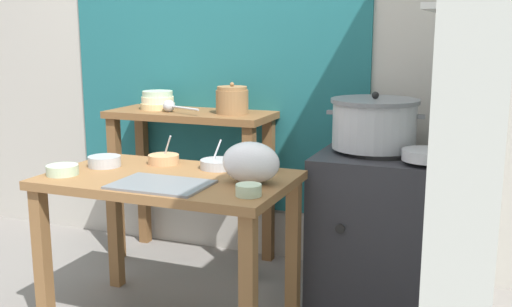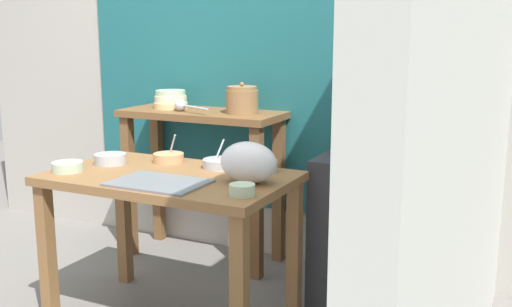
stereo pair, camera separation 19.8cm
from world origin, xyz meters
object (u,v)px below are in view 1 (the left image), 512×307
object	(u,v)px
stove_block	(377,226)
prep_bowl_5	(249,189)
wide_pan	(427,155)
prep_bowl_1	(164,159)
steamer_pot	(374,124)
prep_bowl_0	(104,161)
prep_bowl_2	(218,164)
ladle	(170,106)
prep_bowl_4	(62,169)
clay_pot	(232,100)
serving_tray	(161,185)
prep_table	(170,199)
back_shelf_table	(191,149)
plastic_bag	(251,163)
bowl_stack_enamel	(158,101)
prep_bowl_3	(265,165)

from	to	relation	value
stove_block	prep_bowl_5	world-z (taller)	stove_block
wide_pan	stove_block	bearing A→B (deg)	143.26
prep_bowl_1	prep_bowl_5	distance (m)	0.72
steamer_pot	prep_bowl_0	distance (m)	1.33
prep_bowl_2	ladle	bearing A→B (deg)	136.91
ladle	prep_bowl_4	xyz separation A→B (m)	(-0.07, -0.87, -0.19)
clay_pot	serving_tray	bearing A→B (deg)	-84.57
wide_pan	prep_table	bearing A→B (deg)	-156.20
back_shelf_table	clay_pot	xyz separation A→B (m)	(0.27, 0.00, 0.30)
steamer_pot	prep_bowl_5	world-z (taller)	steamer_pot
stove_block	serving_tray	xyz separation A→B (m)	(-0.77, -0.82, 0.34)
clay_pot	prep_bowl_5	size ratio (longest dim) A/B	1.76
back_shelf_table	prep_bowl_5	world-z (taller)	back_shelf_table
prep_table	prep_bowl_2	distance (m)	0.29
prep_bowl_4	prep_table	bearing A→B (deg)	19.79
serving_tray	stove_block	bearing A→B (deg)	46.81
prep_table	prep_bowl_2	xyz separation A→B (m)	(0.15, 0.21, 0.13)
prep_table	prep_bowl_0	distance (m)	0.41
plastic_bag	prep_bowl_2	xyz separation A→B (m)	(-0.25, 0.20, -0.07)
bowl_stack_enamel	prep_table	bearing A→B (deg)	-56.78
prep_bowl_4	prep_bowl_2	bearing A→B (deg)	31.93
wide_pan	prep_bowl_4	world-z (taller)	wide_pan
bowl_stack_enamel	wide_pan	size ratio (longest dim) A/B	0.90
wide_pan	prep_bowl_0	xyz separation A→B (m)	(-1.45, -0.42, -0.06)
bowl_stack_enamel	clay_pot	bearing A→B (deg)	-2.17
clay_pot	prep_bowl_0	bearing A→B (deg)	-115.56
bowl_stack_enamel	plastic_bag	bearing A→B (deg)	-40.67
ladle	prep_bowl_0	world-z (taller)	ladle
stove_block	steamer_pot	size ratio (longest dim) A/B	1.61
prep_bowl_2	prep_bowl_4	bearing A→B (deg)	-148.07
ladle	prep_bowl_5	bearing A→B (deg)	-46.34
clay_pot	bowl_stack_enamel	world-z (taller)	clay_pot
bowl_stack_enamel	prep_bowl_0	xyz separation A→B (m)	(0.14, -0.75, -0.20)
back_shelf_table	clay_pot	bearing A→B (deg)	0.00
back_shelf_table	prep_bowl_1	world-z (taller)	back_shelf_table
back_shelf_table	plastic_bag	bearing A→B (deg)	-48.05
clay_pot	prep_bowl_0	size ratio (longest dim) A/B	1.18
stove_block	prep_bowl_5	bearing A→B (deg)	-113.87
serving_tray	wide_pan	world-z (taller)	wide_pan
prep_bowl_2	prep_bowl_3	size ratio (longest dim) A/B	1.67
back_shelf_table	prep_bowl_0	bearing A→B (deg)	-96.46
plastic_bag	prep_bowl_4	xyz separation A→B (m)	(-0.85, -0.17, -0.06)
prep_bowl_2	plastic_bag	bearing A→B (deg)	-38.75
steamer_pot	prep_bowl_4	bearing A→B (deg)	-146.13
steamer_pot	plastic_bag	xyz separation A→B (m)	(-0.40, -0.66, -0.10)
steamer_pot	prep_bowl_4	size ratio (longest dim) A/B	3.40
prep_bowl_4	serving_tray	bearing A→B (deg)	-0.76
plastic_bag	prep_bowl_5	xyz separation A→B (m)	(0.07, -0.19, -0.06)
ladle	prep_bowl_0	xyz separation A→B (m)	(0.01, -0.66, -0.19)
ladle	serving_tray	world-z (taller)	ladle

